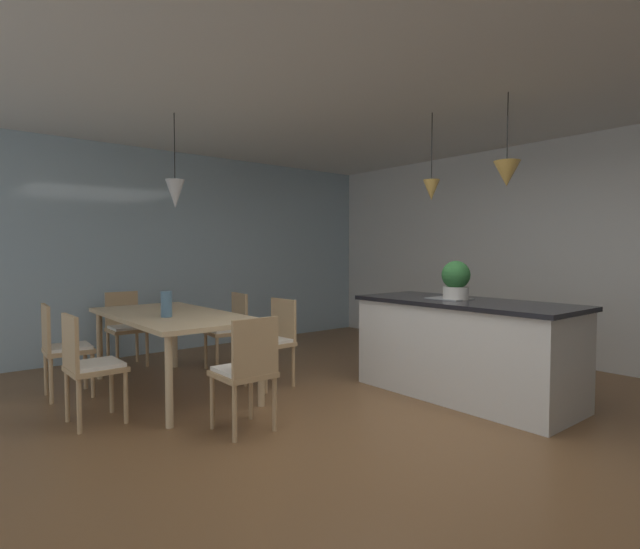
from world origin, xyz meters
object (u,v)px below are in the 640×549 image
chair_far_right (273,339)px  kitchen_island (464,347)px  chair_window_end (126,326)px  chair_far_left (229,328)px  chair_near_left (62,346)px  chair_near_right (89,364)px  potted_plant_on_island (456,280)px  dining_table (172,320)px  chair_kitchen_end (246,369)px  vase_on_dining_table (166,304)px

chair_far_right → kitchen_island: (1.44, 1.16, -0.01)m
chair_window_end → chair_far_left: size_ratio=1.00×
chair_window_end → chair_near_left: size_ratio=1.00×
chair_window_end → chair_near_left: (0.92, -0.86, 0.00)m
chair_far_left → chair_near_right: bearing=-62.3°
chair_window_end → kitchen_island: kitchen_island is taller
chair_window_end → potted_plant_on_island: potted_plant_on_island is taller
potted_plant_on_island → chair_near_right: bearing=-114.7°
dining_table → kitchen_island: (1.89, 2.03, -0.23)m
chair_kitchen_end → vase_on_dining_table: (-1.17, -0.14, 0.40)m
chair_far_left → chair_far_right: bearing=0.0°
chair_window_end → potted_plant_on_island: bearing=32.6°
chair_near_right → potted_plant_on_island: 3.24m
chair_near_right → chair_kitchen_end: size_ratio=1.00×
potted_plant_on_island → vase_on_dining_table: size_ratio=1.54×
kitchen_island → potted_plant_on_island: potted_plant_on_island is taller
dining_table → chair_near_left: 1.00m
chair_near_right → dining_table: bearing=117.8°
potted_plant_on_island → vase_on_dining_table: 2.69m
potted_plant_on_island → chair_window_end: bearing=-147.4°
chair_near_right → chair_far_right: size_ratio=1.00×
chair_window_end → vase_on_dining_table: size_ratio=3.66×
chair_window_end → vase_on_dining_table: (1.59, -0.14, 0.40)m
kitchen_island → chair_far_right: bearing=-141.0°
chair_near_right → vase_on_dining_table: size_ratio=3.66×
chair_far_left → vase_on_dining_table: bearing=-56.5°
dining_table → chair_far_left: size_ratio=2.32×
dining_table → vase_on_dining_table: 0.31m
chair_near_left → potted_plant_on_island: potted_plant_on_island is taller
chair_window_end → vase_on_dining_table: 1.65m
chair_kitchen_end → vase_on_dining_table: size_ratio=3.66×
chair_kitchen_end → chair_far_left: bearing=154.7°
chair_far_left → chair_kitchen_end: bearing=-25.3°
chair_far_right → vase_on_dining_table: bearing=-103.4°
chair_far_right → chair_kitchen_end: same height
chair_window_end → chair_kitchen_end: bearing=0.0°
chair_near_right → potted_plant_on_island: bearing=65.3°
chair_far_right → chair_far_left: (-0.90, -0.00, 0.00)m
chair_far_right → vase_on_dining_table: (-0.24, -1.00, 0.40)m
chair_kitchen_end → kitchen_island: (0.51, 2.03, -0.01)m
kitchen_island → vase_on_dining_table: bearing=-127.7°
chair_near_left → chair_kitchen_end: same height
chair_near_left → potted_plant_on_island: 3.71m
chair_window_end → vase_on_dining_table: bearing=-5.0°
chair_near_left → potted_plant_on_island: bearing=52.2°
chair_far_right → kitchen_island: size_ratio=0.43×
dining_table → chair_far_right: 1.00m
chair_window_end → kitchen_island: size_ratio=0.43×
chair_far_left → chair_window_end: bearing=-137.1°
dining_table → chair_near_left: chair_near_left is taller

